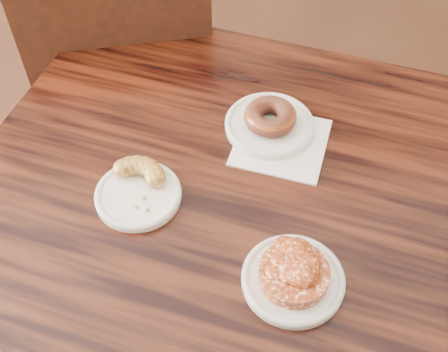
{
  "coord_description": "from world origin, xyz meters",
  "views": [
    {
      "loc": [
        -0.0,
        -0.75,
        1.54
      ],
      "look_at": [
        -0.01,
        -0.14,
        0.8
      ],
      "focal_mm": 45.0,
      "sensor_mm": 36.0,
      "label": 1
    }
  ],
  "objects_px": {
    "cafe_table": "(225,306)",
    "cruller_fragment": "(137,187)",
    "chair_far": "(129,85)",
    "apple_fritter": "(294,272)",
    "glazed_donut": "(270,116)"
  },
  "relations": [
    {
      "from": "cafe_table",
      "to": "cruller_fragment",
      "type": "distance_m",
      "value": 0.43
    },
    {
      "from": "cafe_table",
      "to": "cruller_fragment",
      "type": "xyz_separation_m",
      "value": [
        -0.15,
        0.02,
        0.4
      ]
    },
    {
      "from": "cruller_fragment",
      "to": "chair_far",
      "type": "bearing_deg",
      "value": 101.57
    },
    {
      "from": "cafe_table",
      "to": "apple_fritter",
      "type": "bearing_deg",
      "value": -34.35
    },
    {
      "from": "cruller_fragment",
      "to": "cafe_table",
      "type": "bearing_deg",
      "value": -9.2
    },
    {
      "from": "glazed_donut",
      "to": "cruller_fragment",
      "type": "height_order",
      "value": "glazed_donut"
    },
    {
      "from": "cafe_table",
      "to": "apple_fritter",
      "type": "xyz_separation_m",
      "value": [
        0.11,
        -0.14,
        0.41
      ]
    },
    {
      "from": "apple_fritter",
      "to": "cruller_fragment",
      "type": "height_order",
      "value": "apple_fritter"
    },
    {
      "from": "glazed_donut",
      "to": "cruller_fragment",
      "type": "xyz_separation_m",
      "value": [
        -0.24,
        -0.17,
        -0.01
      ]
    },
    {
      "from": "cafe_table",
      "to": "chair_far",
      "type": "relative_size",
      "value": 1.08
    },
    {
      "from": "glazed_donut",
      "to": "cafe_table",
      "type": "bearing_deg",
      "value": -113.53
    },
    {
      "from": "glazed_donut",
      "to": "cruller_fragment",
      "type": "relative_size",
      "value": 0.84
    },
    {
      "from": "glazed_donut",
      "to": "apple_fritter",
      "type": "distance_m",
      "value": 0.34
    },
    {
      "from": "cafe_table",
      "to": "apple_fritter",
      "type": "height_order",
      "value": "apple_fritter"
    },
    {
      "from": "chair_far",
      "to": "cruller_fragment",
      "type": "xyz_separation_m",
      "value": [
        0.13,
        -0.63,
        0.33
      ]
    }
  ]
}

